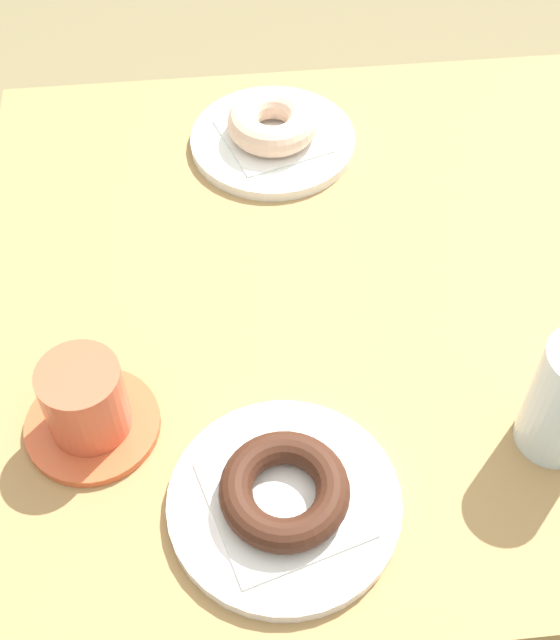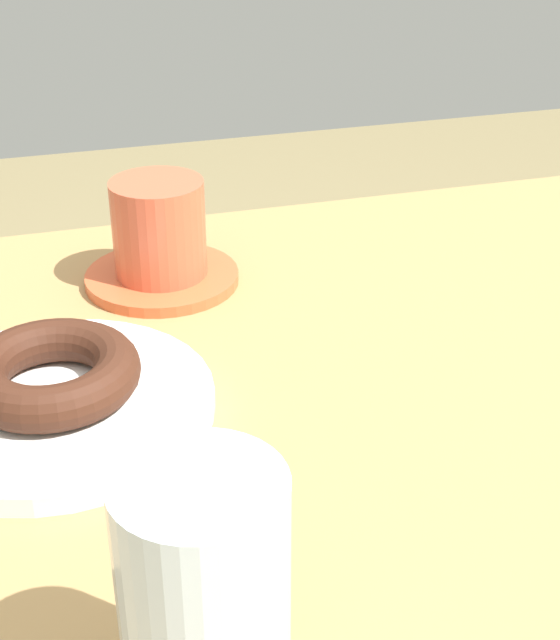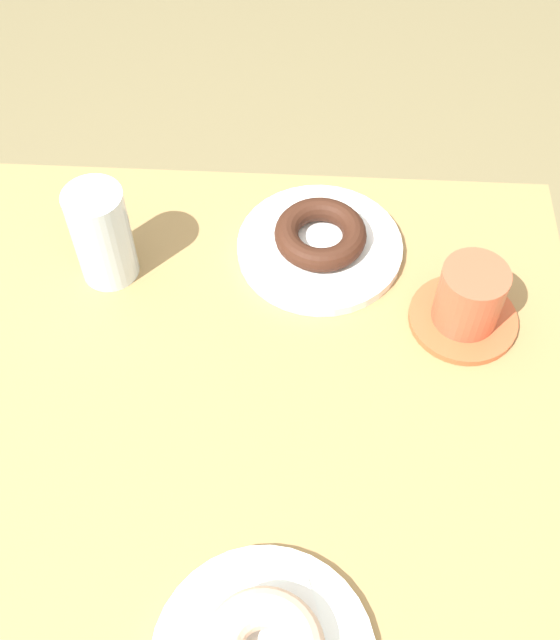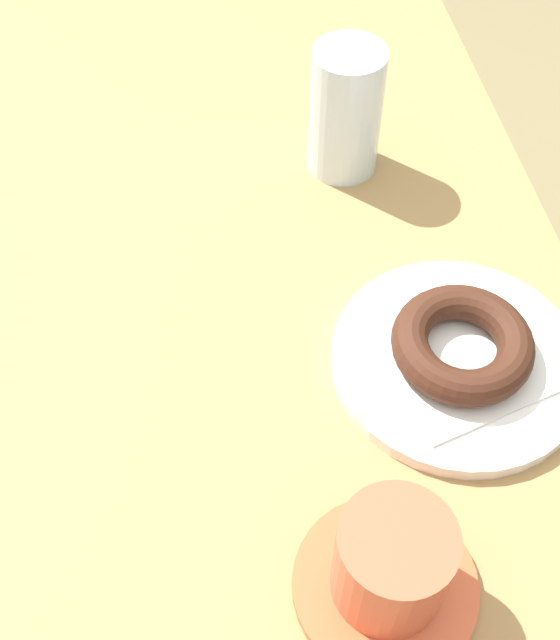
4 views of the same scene
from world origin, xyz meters
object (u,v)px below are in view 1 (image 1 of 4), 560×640
Objects in this scene: plate_chocolate_ring at (284,503)px; plate_sugar_ring at (273,141)px; donut_chocolate_ring at (284,490)px; coffee_cup at (86,405)px; donut_sugar_ring at (273,122)px.

plate_sugar_ring is (-0.04, -0.51, -0.00)m from plate_chocolate_ring.
plate_chocolate_ring and plate_sugar_ring have the same top height.
coffee_cup is (0.18, -0.10, 0.01)m from donut_chocolate_ring.
coffee_cup is (0.22, 0.41, 0.00)m from donut_sugar_ring.
donut_sugar_ring is (0.00, 0.00, 0.03)m from plate_sugar_ring.
plate_sugar_ring is at bearing -94.44° from plate_chocolate_ring.
donut_chocolate_ring is 0.51m from plate_sugar_ring.
donut_sugar_ring reaches higher than plate_chocolate_ring.
coffee_cup is at bearing 61.71° from donut_sugar_ring.
coffee_cup is at bearing -30.31° from donut_chocolate_ring.
plate_chocolate_ring is 0.51m from donut_sugar_ring.
coffee_cup reaches higher than plate_chocolate_ring.
coffee_cup reaches higher than donut_sugar_ring.
plate_sugar_ring is 0.46m from coffee_cup.
donut_chocolate_ring is 0.51m from donut_sugar_ring.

